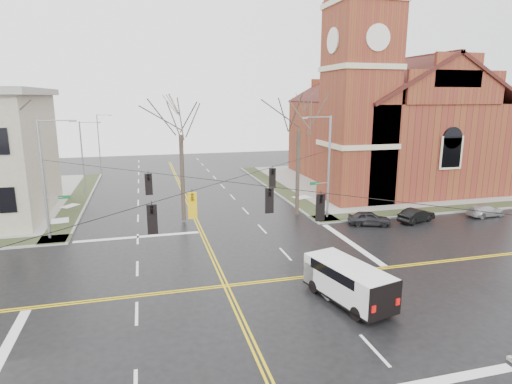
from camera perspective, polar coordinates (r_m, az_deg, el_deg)
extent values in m
plane|color=black|center=(25.48, -4.03, -12.38)|extent=(120.00, 120.00, 0.00)
cube|color=gray|center=(56.96, 16.31, 1.28)|extent=(30.00, 30.00, 0.15)
cube|color=#28331B|center=(51.25, 2.97, 0.65)|extent=(2.00, 30.00, 0.02)
cube|color=#28331B|center=(46.01, 25.14, -1.94)|extent=(30.00, 2.00, 0.02)
cube|color=#28331B|center=(49.37, -22.63, -0.78)|extent=(2.00, 30.00, 0.02)
cube|color=gold|center=(25.46, -4.30, -12.39)|extent=(0.12, 100.00, 0.01)
cube|color=gold|center=(25.50, -3.76, -12.34)|extent=(0.12, 100.00, 0.01)
cube|color=gold|center=(25.37, -3.98, -12.48)|extent=(100.00, 0.12, 0.01)
cube|color=gold|center=(25.58, -4.08, -12.26)|extent=(100.00, 0.12, 0.01)
cube|color=silver|center=(34.91, -15.49, -5.80)|extent=(9.50, 0.50, 0.01)
cube|color=silver|center=(33.17, 12.47, -6.61)|extent=(0.50, 9.50, 0.01)
cube|color=brown|center=(45.04, 13.50, 11.30)|extent=(6.00, 6.00, 20.00)
cube|color=beige|center=(45.88, 14.16, 23.24)|extent=(6.30, 6.30, 0.50)
cylinder|color=silver|center=(42.69, 15.98, 19.20)|extent=(2.40, 0.15, 2.40)
cylinder|color=silver|center=(43.99, 10.22, 19.26)|extent=(0.15, 2.40, 2.40)
cube|color=brown|center=(57.62, 16.95, 6.32)|extent=(18.00, 24.00, 10.00)
cube|color=brown|center=(48.37, 11.15, 2.17)|extent=(2.00, 5.00, 4.40)
cylinder|color=gray|center=(38.15, 9.69, 3.22)|extent=(0.20, 0.20, 9.00)
cylinder|color=gray|center=(38.14, 8.80, 1.19)|extent=(1.20, 0.06, 0.06)
cube|color=#0E5425|center=(37.87, 7.82, 1.14)|extent=(0.90, 0.04, 0.25)
cylinder|color=gray|center=(37.21, 8.24, 9.85)|extent=(2.40, 0.08, 0.08)
cube|color=gray|center=(36.76, 6.49, 9.79)|extent=(0.50, 0.22, 0.15)
cylinder|color=gray|center=(35.50, -26.46, 1.38)|extent=(0.20, 0.20, 9.00)
cylinder|color=gray|center=(35.64, -25.31, -0.69)|extent=(1.20, 0.06, 0.06)
cube|color=#0E5425|center=(35.52, -24.20, -0.63)|extent=(0.90, 0.04, 0.25)
cylinder|color=gray|center=(34.79, -25.22, 8.62)|extent=(2.40, 0.08, 0.08)
cube|color=gray|center=(34.60, -23.24, 8.70)|extent=(0.50, 0.22, 0.15)
cylinder|color=black|center=(23.55, -4.26, 1.43)|extent=(23.02, 23.02, 0.03)
cylinder|color=black|center=(23.55, -4.26, 1.43)|extent=(23.02, 23.02, 0.03)
imported|color=black|center=(19.45, -13.67, -3.56)|extent=(0.21, 0.26, 1.30)
imported|color=black|center=(28.45, 2.20, 1.86)|extent=(0.21, 0.26, 1.30)
imported|color=#E2B10D|center=(21.49, -8.48, -1.80)|extent=(0.21, 0.26, 1.30)
imported|color=black|center=(27.23, -14.12, 1.00)|extent=(0.21, 0.26, 1.30)
imported|color=black|center=(21.12, 8.57, -2.06)|extent=(0.21, 0.26, 1.30)
imported|color=black|center=(22.27, 1.80, -1.16)|extent=(0.21, 0.26, 1.30)
cylinder|color=gray|center=(51.57, -22.14, 4.26)|extent=(0.16, 0.16, 8.00)
cylinder|color=gray|center=(51.09, -21.38, 8.66)|extent=(2.00, 0.07, 0.07)
cube|color=gray|center=(51.00, -20.25, 8.68)|extent=(0.45, 0.20, 0.13)
cylinder|color=gray|center=(71.33, -20.24, 6.47)|extent=(0.16, 0.16, 8.00)
cylinder|color=gray|center=(70.99, -19.67, 9.65)|extent=(2.00, 0.07, 0.07)
cube|color=gray|center=(70.92, -18.85, 9.67)|extent=(0.45, 0.20, 0.13)
cube|color=white|center=(23.67, 12.23, -11.48)|extent=(3.26, 5.65, 1.71)
cube|color=white|center=(25.32, 8.91, -10.31)|extent=(2.21, 1.36, 1.20)
cube|color=black|center=(25.37, 8.46, -8.90)|extent=(1.83, 0.56, 0.80)
cube|color=black|center=(23.59, 11.97, -10.09)|extent=(2.87, 4.00, 0.55)
cube|color=#B70C0A|center=(21.49, 15.42, -14.84)|extent=(0.25, 0.13, 0.34)
cube|color=#B70C0A|center=(22.52, 18.38, -13.72)|extent=(0.25, 0.13, 0.34)
cube|color=black|center=(24.03, 12.13, -13.38)|extent=(3.32, 5.71, 0.10)
cylinder|color=black|center=(24.72, 7.77, -12.36)|extent=(0.42, 0.76, 0.72)
cylinder|color=black|center=(25.77, 11.15, -11.41)|extent=(0.42, 0.76, 0.72)
cylinder|color=black|center=(22.31, 13.30, -15.51)|extent=(0.42, 0.76, 0.72)
cylinder|color=black|center=(23.47, 16.77, -14.23)|extent=(0.42, 0.76, 0.72)
imported|color=black|center=(37.76, 14.84, -3.41)|extent=(3.84, 2.59, 1.21)
imported|color=black|center=(40.00, 20.60, -2.92)|extent=(3.90, 2.40, 1.21)
imported|color=#B2B2B4|center=(44.55, 28.27, -2.19)|extent=(3.80, 1.80, 1.07)
cylinder|color=#3B3225|center=(38.40, -30.99, 0.74)|extent=(0.36, 0.36, 7.80)
cylinder|color=#3B3225|center=(37.37, -9.78, 1.82)|extent=(0.36, 0.36, 7.45)
cylinder|color=#3B3225|center=(38.98, 5.58, 2.54)|extent=(0.36, 0.36, 7.66)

